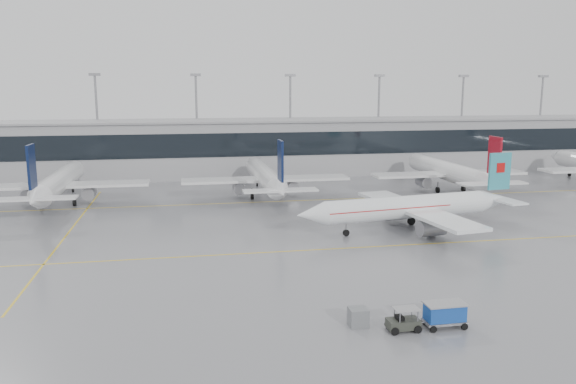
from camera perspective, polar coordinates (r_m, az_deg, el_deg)
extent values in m
plane|color=gray|center=(68.37, 1.85, -5.94)|extent=(320.00, 320.00, 0.00)
cube|color=yellow|center=(68.36, 1.85, -5.93)|extent=(120.00, 0.25, 0.01)
cube|color=yellow|center=(97.03, -1.95, -0.99)|extent=(120.00, 0.25, 0.01)
cube|color=yellow|center=(82.87, -21.30, -3.72)|extent=(0.25, 60.00, 0.01)
cube|color=#949498|center=(127.51, -4.14, 4.48)|extent=(180.00, 15.00, 12.00)
cube|color=black|center=(119.90, -3.74, 4.83)|extent=(180.00, 0.20, 5.00)
cube|color=gray|center=(127.01, -4.17, 7.27)|extent=(182.00, 16.00, 0.40)
cylinder|color=gray|center=(133.61, -18.76, 6.38)|extent=(0.50, 0.50, 22.00)
cube|color=gray|center=(133.38, -19.06, 11.23)|extent=(2.40, 1.00, 0.60)
cylinder|color=gray|center=(132.31, -9.23, 6.77)|extent=(0.50, 0.50, 22.00)
cube|color=gray|center=(132.08, -9.38, 11.66)|extent=(2.40, 1.00, 0.60)
cylinder|color=gray|center=(134.65, 0.23, 6.97)|extent=(0.50, 0.50, 22.00)
cube|color=gray|center=(134.42, 0.24, 11.78)|extent=(2.40, 1.00, 0.60)
cylinder|color=gray|center=(140.44, 9.15, 6.98)|extent=(0.50, 0.50, 22.00)
cube|color=gray|center=(140.22, 9.29, 11.59)|extent=(2.40, 1.00, 0.60)
cylinder|color=gray|center=(149.27, 17.19, 6.85)|extent=(0.50, 0.50, 22.00)
cube|color=gray|center=(149.07, 17.43, 11.18)|extent=(2.40, 1.00, 0.60)
cylinder|color=gray|center=(160.66, 24.20, 6.63)|extent=(0.50, 0.50, 22.00)
cube|color=gray|center=(160.47, 24.51, 10.65)|extent=(2.40, 1.00, 0.60)
cylinder|color=white|center=(78.44, 11.91, -1.51)|extent=(24.11, 6.57, 3.14)
cone|color=white|center=(72.40, 2.37, -2.29)|extent=(4.41, 3.68, 3.14)
cone|color=white|center=(86.83, 20.32, -0.79)|extent=(6.00, 3.91, 3.14)
cube|color=white|center=(79.29, 12.84, -1.71)|extent=(8.70, 26.35, 0.45)
cube|color=white|center=(86.91, 20.43, -0.58)|extent=(4.21, 10.26, 0.25)
cube|color=teal|center=(86.40, 20.70, 1.99)|extent=(3.61, 0.87, 5.35)
cylinder|color=gray|center=(75.43, 14.37, -3.58)|extent=(3.87, 2.60, 2.10)
cylinder|color=gray|center=(83.38, 10.78, -2.09)|extent=(3.87, 2.60, 2.10)
cylinder|color=gray|center=(74.83, 5.93, -3.66)|extent=(0.20, 0.20, 1.30)
cylinder|color=black|center=(75.00, 5.92, -4.14)|extent=(0.93, 0.43, 0.90)
cylinder|color=gray|center=(78.07, 14.41, -3.27)|extent=(0.24, 0.24, 1.30)
cylinder|color=black|center=(78.22, 14.39, -3.73)|extent=(1.15, 0.60, 1.10)
cylinder|color=gray|center=(82.33, 12.44, -2.47)|extent=(0.24, 0.24, 1.30)
cylinder|color=black|center=(82.48, 12.42, -2.91)|extent=(1.15, 0.60, 1.10)
cube|color=#B70F0F|center=(86.33, 20.73, 2.34)|extent=(1.45, 0.65, 1.40)
cube|color=#B70F0F|center=(76.93, 10.00, -1.52)|extent=(18.27, 5.74, 0.12)
cylinder|color=white|center=(102.37, -22.17, 1.00)|extent=(3.59, 27.36, 3.59)
cone|color=white|center=(117.60, -20.68, 2.24)|extent=(3.59, 4.00, 3.59)
cone|color=white|center=(86.53, -24.30, -0.78)|extent=(3.59, 5.60, 3.59)
cube|color=white|center=(100.98, -22.32, 0.63)|extent=(29.64, 5.00, 0.45)
cube|color=white|center=(86.28, -24.34, -0.61)|extent=(11.40, 2.80, 0.25)
cube|color=#0A163A|center=(85.40, -24.61, 2.36)|extent=(0.35, 3.60, 6.12)
cylinder|color=gray|center=(102.80, -24.83, -0.24)|extent=(2.10, 3.60, 2.10)
cylinder|color=gray|center=(100.84, -19.54, -0.06)|extent=(2.10, 3.60, 2.10)
cylinder|color=gray|center=(113.11, -21.03, 0.59)|extent=(0.20, 0.20, 1.56)
cylinder|color=black|center=(113.24, -21.00, 0.20)|extent=(0.30, 0.90, 0.90)
cylinder|color=gray|center=(100.94, -23.80, -0.67)|extent=(0.24, 0.24, 1.56)
cylinder|color=black|center=(101.08, -23.76, -1.11)|extent=(0.45, 1.10, 1.10)
cylinder|color=gray|center=(99.86, -20.89, -0.58)|extent=(0.24, 0.24, 1.56)
cylinder|color=black|center=(100.00, -20.86, -1.02)|extent=(0.45, 1.10, 1.10)
cylinder|color=white|center=(101.23, -2.39, 1.67)|extent=(3.59, 27.36, 3.59)
cone|color=white|center=(116.61, -3.49, 2.84)|extent=(3.59, 4.00, 3.59)
cone|color=white|center=(85.18, -0.80, -0.01)|extent=(3.59, 5.60, 3.59)
cube|color=white|center=(99.82, -2.26, 1.31)|extent=(29.64, 5.00, 0.45)
cube|color=white|center=(84.93, -0.78, 0.17)|extent=(11.40, 2.80, 0.25)
cube|color=#0A163A|center=(84.03, -0.77, 3.20)|extent=(0.35, 3.60, 6.12)
cylinder|color=gray|center=(100.00, -5.02, 0.43)|extent=(2.10, 3.60, 2.10)
cylinder|color=gray|center=(101.35, 0.39, 0.60)|extent=(2.10, 3.60, 2.10)
cylinder|color=gray|center=(112.08, -3.16, 1.20)|extent=(0.20, 0.20, 1.56)
cylinder|color=black|center=(112.21, -3.16, 0.81)|extent=(0.30, 0.90, 0.90)
cylinder|color=gray|center=(98.86, -3.66, -0.01)|extent=(0.24, 0.24, 1.56)
cylinder|color=black|center=(99.01, -3.66, -0.45)|extent=(0.45, 1.10, 1.10)
cylinder|color=gray|center=(99.61, -0.69, 0.09)|extent=(0.24, 0.24, 1.56)
cylinder|color=black|center=(99.75, -0.69, -0.35)|extent=(0.45, 1.10, 1.10)
cylinder|color=white|center=(111.64, 15.70, 2.12)|extent=(3.59, 27.36, 3.59)
cone|color=white|center=(125.76, 12.56, 3.17)|extent=(3.59, 4.00, 3.59)
cone|color=white|center=(97.33, 19.95, 0.69)|extent=(3.59, 5.60, 3.59)
cube|color=white|center=(110.37, 16.03, 1.80)|extent=(29.64, 5.00, 0.45)
cube|color=white|center=(97.11, 20.02, 0.84)|extent=(11.40, 2.80, 0.25)
cube|color=maroon|center=(96.33, 20.25, 3.49)|extent=(0.35, 3.60, 6.12)
cylinder|color=gray|center=(109.00, 13.61, 1.01)|extent=(2.10, 3.60, 2.10)
cylinder|color=gray|center=(113.25, 18.05, 1.13)|extent=(2.10, 3.60, 2.10)
cylinder|color=gray|center=(121.57, 13.43, 1.66)|extent=(0.20, 0.20, 1.56)
cylinder|color=black|center=(121.69, 13.42, 1.30)|extent=(0.30, 0.90, 0.90)
cylinder|color=gray|center=(108.67, 14.98, 0.61)|extent=(0.24, 0.24, 1.56)
cylinder|color=black|center=(108.80, 14.96, 0.21)|extent=(0.45, 1.10, 1.10)
cylinder|color=gray|center=(111.00, 17.41, 0.69)|extent=(0.24, 0.24, 1.56)
cylinder|color=black|center=(111.13, 17.38, 0.29)|extent=(0.45, 1.10, 1.10)
cone|color=white|center=(143.12, 25.59, 3.25)|extent=(3.59, 4.00, 3.59)
cylinder|color=gray|center=(139.46, 26.70, 1.93)|extent=(0.20, 0.20, 1.56)
cylinder|color=black|center=(139.56, 26.68, 1.61)|extent=(0.30, 0.90, 0.90)
cube|color=#30322B|center=(47.54, 11.62, -12.96)|extent=(2.61, 1.43, 0.76)
cube|color=gray|center=(47.14, 11.92, -11.52)|extent=(2.07, 1.43, 0.06)
cube|color=black|center=(47.23, 11.27, -12.47)|extent=(0.55, 0.87, 0.43)
cylinder|color=gray|center=(48.31, 13.80, -12.73)|extent=(1.30, 0.10, 0.09)
cylinder|color=gray|center=(46.55, 11.31, -12.46)|extent=(0.09, 0.09, 0.97)
cylinder|color=gray|center=(47.56, 10.76, -11.93)|extent=(0.09, 0.09, 0.97)
cylinder|color=gray|center=(47.12, 13.05, -12.24)|extent=(0.09, 0.09, 0.97)
cylinder|color=gray|center=(48.12, 12.46, -11.73)|extent=(0.09, 0.09, 0.97)
cylinder|color=black|center=(46.71, 10.81, -13.74)|extent=(0.65, 0.22, 0.65)
cylinder|color=black|center=(47.90, 10.17, -13.08)|extent=(0.65, 0.22, 0.65)
cylinder|color=black|center=(47.43, 13.05, -13.44)|extent=(0.65, 0.22, 0.65)
cylinder|color=black|center=(48.60, 12.36, -12.80)|extent=(0.65, 0.22, 0.65)
cube|color=gray|center=(49.01, 15.59, -12.52)|extent=(3.40, 1.73, 0.20)
cube|color=#1543A1|center=(48.71, 15.64, -11.66)|extent=(3.18, 1.61, 1.35)
cube|color=gray|center=(48.44, 15.68, -10.86)|extent=(3.41, 1.84, 0.11)
cylinder|color=black|center=(47.84, 14.55, -13.35)|extent=(0.57, 0.21, 0.56)
cylinder|color=black|center=(49.23, 13.69, -12.60)|extent=(0.57, 0.21, 0.56)
cylinder|color=black|center=(49.01, 17.49, -12.91)|extent=(0.57, 0.21, 0.56)
cylinder|color=black|center=(50.38, 16.55, -12.20)|extent=(0.57, 0.21, 0.56)
cube|color=slate|center=(47.72, 7.14, -12.50)|extent=(1.56, 1.45, 1.54)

